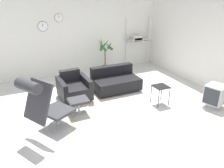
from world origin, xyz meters
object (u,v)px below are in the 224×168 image
(ottoman, at_px, (79,103))
(crt_television, at_px, (215,95))
(side_table, at_px, (161,89))
(couch_low, at_px, (115,82))
(armchair_red, at_px, (74,89))
(lounge_chair, at_px, (42,101))
(shelf_unit, at_px, (137,39))
(potted_plant, at_px, (105,57))

(ottoman, height_order, crt_television, crt_television)
(side_table, height_order, crt_television, crt_television)
(crt_television, bearing_deg, couch_low, 23.66)
(armchair_red, bearing_deg, lounge_chair, 52.36)
(side_table, relative_size, crt_television, 0.85)
(couch_low, relative_size, crt_television, 2.26)
(armchair_red, relative_size, crt_television, 1.52)
(lounge_chair, height_order, shelf_unit, shelf_unit)
(lounge_chair, xyz_separation_m, ottoman, (0.84, 0.48, -0.46))
(potted_plant, bearing_deg, armchair_red, -134.97)
(ottoman, relative_size, potted_plant, 0.38)
(shelf_unit, bearing_deg, couch_low, -135.05)
(potted_plant, height_order, shelf_unit, shelf_unit)
(ottoman, xyz_separation_m, shelf_unit, (3.15, 2.66, 0.75))
(lounge_chair, relative_size, shelf_unit, 0.68)
(couch_low, xyz_separation_m, potted_plant, (0.34, 1.56, 0.32))
(couch_low, bearing_deg, crt_television, 132.06)
(crt_television, relative_size, potted_plant, 0.48)
(side_table, height_order, potted_plant, potted_plant)
(lounge_chair, bearing_deg, crt_television, 51.83)
(side_table, bearing_deg, armchair_red, 147.11)
(side_table, relative_size, potted_plant, 0.41)
(couch_low, bearing_deg, shelf_unit, -134.90)
(crt_television, height_order, shelf_unit, shelf_unit)
(armchair_red, xyz_separation_m, potted_plant, (1.61, 1.61, 0.29))
(potted_plant, xyz_separation_m, shelf_unit, (1.41, 0.19, 0.46))
(lounge_chair, bearing_deg, shelf_unit, 98.54)
(crt_television, relative_size, shelf_unit, 0.32)
(couch_low, bearing_deg, lounge_chair, 32.11)
(lounge_chair, distance_m, potted_plant, 3.92)
(ottoman, distance_m, crt_television, 3.36)
(ottoman, height_order, couch_low, couch_low)
(crt_television, height_order, potted_plant, potted_plant)
(ottoman, height_order, shelf_unit, shelf_unit)
(lounge_chair, xyz_separation_m, armchair_red, (0.97, 1.34, -0.46))
(lounge_chair, height_order, potted_plant, lounge_chair)
(ottoman, distance_m, couch_low, 1.67)
(couch_low, bearing_deg, side_table, 116.89)
(ottoman, relative_size, crt_television, 0.79)
(lounge_chair, relative_size, couch_low, 0.95)
(couch_low, xyz_separation_m, crt_television, (1.79, -1.99, 0.07))
(lounge_chair, height_order, ottoman, lounge_chair)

